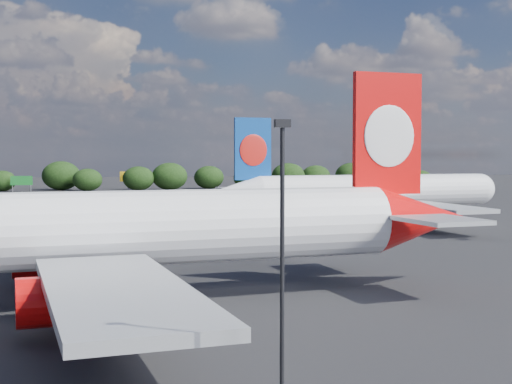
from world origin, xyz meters
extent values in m
plane|color=black|center=(0.00, 60.00, 0.00)|extent=(500.00, 500.00, 0.00)
cylinder|color=white|center=(6.79, 15.37, 5.35)|extent=(40.98, 10.88, 5.35)
cone|color=red|center=(31.15, 18.75, 5.35)|extent=(9.21, 6.47, 5.35)
cube|color=red|center=(27.97, 18.31, 12.19)|extent=(5.90, 1.34, 9.62)
ellipsoid|color=white|center=(28.02, 17.99, 12.00)|extent=(4.48, 0.83, 4.92)
ellipsoid|color=white|center=(27.93, 18.63, 12.00)|extent=(4.48, 0.83, 4.92)
cube|color=#A0A3A8|center=(29.84, 12.63, 5.77)|extent=(5.65, 7.02, 0.32)
cube|color=#A0A3A8|center=(28.22, 24.28, 5.77)|extent=(5.65, 7.02, 0.32)
cube|color=#A0A3A8|center=(6.58, 1.31, 3.64)|extent=(9.82, 22.14, 0.59)
cube|color=#A0A3A8|center=(2.76, 28.85, 3.64)|extent=(9.82, 22.14, 0.59)
cylinder|color=red|center=(3.73, 6.31, 2.25)|extent=(5.69, 3.59, 2.89)
cube|color=#A0A3A8|center=(3.73, 6.31, 2.99)|extent=(2.37, 0.64, 1.28)
cylinder|color=red|center=(1.38, 23.26, 2.25)|extent=(5.69, 3.59, 2.89)
cube|color=#A0A3A8|center=(1.38, 23.26, 2.99)|extent=(2.37, 0.64, 1.28)
cylinder|color=black|center=(9.35, 12.49, 1.60)|extent=(0.34, 0.34, 2.67)
cylinder|color=black|center=(9.35, 12.49, 0.59)|extent=(1.23, 0.64, 1.18)
cylinder|color=black|center=(10.51, 12.65, 0.59)|extent=(1.23, 0.64, 1.18)
cylinder|color=black|center=(8.47, 18.84, 1.60)|extent=(0.34, 0.34, 2.67)
cylinder|color=black|center=(8.47, 18.84, 0.59)|extent=(1.23, 0.64, 1.18)
cylinder|color=black|center=(9.63, 19.01, 0.59)|extent=(1.23, 0.64, 1.18)
cylinder|color=white|center=(46.40, 68.22, 4.98)|extent=(38.20, 9.81, 4.98)
sphere|color=white|center=(65.18, 70.66, 4.98)|extent=(5.58, 5.58, 4.98)
cone|color=white|center=(23.67, 65.28, 4.98)|extent=(8.55, 5.97, 4.98)
cube|color=#0D4296|center=(26.63, 65.66, 11.36)|extent=(5.50, 1.20, 8.97)
ellipsoid|color=red|center=(26.67, 65.36, 11.18)|extent=(4.18, 0.74, 4.59)
ellipsoid|color=red|center=(26.59, 65.96, 11.18)|extent=(4.18, 0.74, 4.59)
cube|color=#A0A3A8|center=(26.35, 60.10, 5.38)|extent=(5.22, 6.51, 0.30)
cube|color=#A0A3A8|center=(24.94, 70.97, 5.38)|extent=(5.22, 6.51, 0.30)
cube|color=#A0A3A8|center=(50.04, 55.63, 3.39)|extent=(8.99, 20.60, 0.55)
cube|color=#A0A3A8|center=(46.71, 81.33, 3.39)|extent=(8.99, 20.60, 0.55)
cylinder|color=#A0A3A8|center=(51.38, 60.83, 2.09)|extent=(5.29, 3.31, 2.69)
cube|color=#A0A3A8|center=(51.38, 60.83, 2.79)|extent=(2.21, 0.58, 1.20)
cylinder|color=#A0A3A8|center=(49.33, 76.64, 2.09)|extent=(5.29, 3.31, 2.69)
cube|color=#A0A3A8|center=(49.33, 76.64, 2.79)|extent=(2.21, 0.58, 1.20)
cylinder|color=black|center=(44.81, 65.00, 1.50)|extent=(0.31, 0.31, 2.49)
cylinder|color=black|center=(44.81, 65.00, 0.55)|extent=(1.15, 0.59, 1.10)
cylinder|color=black|center=(43.72, 64.86, 0.55)|extent=(1.15, 0.59, 1.10)
cylinder|color=black|center=(44.04, 70.93, 1.50)|extent=(0.31, 0.31, 2.49)
cylinder|color=black|center=(44.04, 70.93, 0.55)|extent=(1.15, 0.59, 1.10)
cylinder|color=black|center=(42.95, 70.79, 0.55)|extent=(1.15, 0.59, 1.10)
cylinder|color=black|center=(61.23, 70.14, 1.45)|extent=(0.27, 0.27, 2.49)
cylinder|color=black|center=(61.23, 70.14, 0.45)|extent=(0.93, 0.46, 0.90)
cylinder|color=black|center=(12.18, -10.98, 5.73)|extent=(0.16, 0.16, 11.46)
cube|color=black|center=(12.18, -10.98, 11.61)|extent=(0.55, 0.30, 0.28)
cube|color=#156D24|center=(-18.00, 176.00, 3.20)|extent=(6.00, 0.30, 2.60)
cylinder|color=gray|center=(-20.50, 176.00, 1.00)|extent=(0.20, 0.20, 2.00)
cylinder|color=gray|center=(-15.50, 176.00, 1.00)|extent=(0.20, 0.20, 2.00)
cube|color=gold|center=(12.00, 182.00, 4.00)|extent=(5.00, 0.30, 3.00)
cylinder|color=gray|center=(12.00, 182.00, 1.25)|extent=(0.30, 0.30, 2.50)
ellipsoid|color=black|center=(-23.79, 180.52, 2.98)|extent=(7.76, 6.57, 5.97)
ellipsoid|color=black|center=(-7.62, 183.71, 4.31)|extent=(11.20, 9.48, 8.61)
ellipsoid|color=black|center=(0.22, 176.30, 3.27)|extent=(8.50, 7.19, 6.54)
ellipsoid|color=black|center=(14.80, 176.53, 3.57)|extent=(9.28, 7.85, 7.14)
ellipsoid|color=black|center=(24.04, 177.48, 4.08)|extent=(10.61, 8.98, 8.16)
ellipsoid|color=black|center=(36.51, 182.41, 3.56)|extent=(9.25, 7.82, 7.11)
ellipsoid|color=black|center=(47.94, 178.55, 3.41)|extent=(8.88, 7.51, 6.83)
ellipsoid|color=black|center=(60.08, 176.09, 4.00)|extent=(10.40, 8.80, 8.00)
ellipsoid|color=black|center=(70.05, 180.14, 3.61)|extent=(9.38, 7.94, 7.22)
ellipsoid|color=black|center=(81.07, 177.83, 4.02)|extent=(10.45, 8.84, 8.04)
ellipsoid|color=black|center=(94.89, 181.73, 3.10)|extent=(8.05, 6.81, 6.19)
ellipsoid|color=black|center=(103.69, 176.01, 2.77)|extent=(7.21, 6.10, 5.55)
camera|label=1|loc=(6.24, -35.11, 10.52)|focal=50.00mm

